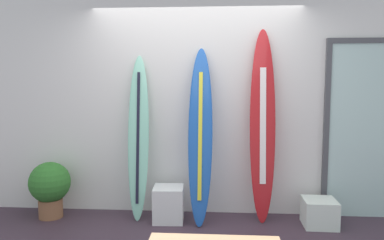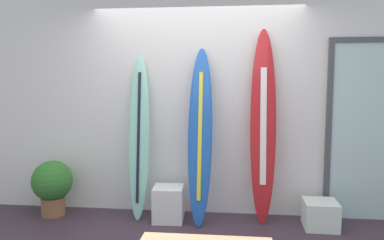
{
  "view_description": "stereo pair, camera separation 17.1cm",
  "coord_description": "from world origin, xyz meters",
  "px_view_note": "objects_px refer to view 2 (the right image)",
  "views": [
    {
      "loc": [
        0.26,
        -3.29,
        1.62
      ],
      "look_at": [
        -0.03,
        0.95,
        1.18
      ],
      "focal_mm": 34.76,
      "sensor_mm": 36.0,
      "label": 1
    },
    {
      "loc": [
        0.43,
        -3.27,
        1.62
      ],
      "look_at": [
        -0.03,
        0.95,
        1.18
      ],
      "focal_mm": 34.76,
      "sensor_mm": 36.0,
      "label": 2
    }
  ],
  "objects_px": {
    "surfboard_crimson": "(263,127)",
    "glass_door": "(379,127)",
    "surfboard_seafoam": "(139,138)",
    "potted_plant": "(52,184)",
    "surfboard_cobalt": "(200,136)",
    "display_block_left": "(320,214)",
    "display_block_center": "(168,204)"
  },
  "relations": [
    {
      "from": "surfboard_crimson",
      "to": "potted_plant",
      "type": "height_order",
      "value": "surfboard_crimson"
    },
    {
      "from": "display_block_center",
      "to": "surfboard_seafoam",
      "type": "bearing_deg",
      "value": 163.71
    },
    {
      "from": "display_block_center",
      "to": "potted_plant",
      "type": "relative_size",
      "value": 0.6
    },
    {
      "from": "surfboard_cobalt",
      "to": "glass_door",
      "type": "xyz_separation_m",
      "value": [
        2.04,
        0.27,
        0.1
      ]
    },
    {
      "from": "surfboard_cobalt",
      "to": "display_block_left",
      "type": "relative_size",
      "value": 5.5
    },
    {
      "from": "surfboard_crimson",
      "to": "display_block_center",
      "type": "height_order",
      "value": "surfboard_crimson"
    },
    {
      "from": "surfboard_cobalt",
      "to": "glass_door",
      "type": "bearing_deg",
      "value": 7.47
    },
    {
      "from": "surfboard_seafoam",
      "to": "surfboard_crimson",
      "type": "bearing_deg",
      "value": 0.58
    },
    {
      "from": "surfboard_crimson",
      "to": "display_block_left",
      "type": "distance_m",
      "value": 1.15
    },
    {
      "from": "surfboard_seafoam",
      "to": "potted_plant",
      "type": "xyz_separation_m",
      "value": [
        -1.06,
        -0.09,
        -0.56
      ]
    },
    {
      "from": "potted_plant",
      "to": "surfboard_cobalt",
      "type": "bearing_deg",
      "value": 0.53
    },
    {
      "from": "surfboard_cobalt",
      "to": "display_block_center",
      "type": "bearing_deg",
      "value": -175.1
    },
    {
      "from": "surfboard_crimson",
      "to": "potted_plant",
      "type": "relative_size",
      "value": 3.33
    },
    {
      "from": "surfboard_cobalt",
      "to": "surfboard_crimson",
      "type": "xyz_separation_m",
      "value": [
        0.71,
        0.09,
        0.11
      ]
    },
    {
      "from": "surfboard_crimson",
      "to": "glass_door",
      "type": "xyz_separation_m",
      "value": [
        1.33,
        0.18,
        -0.01
      ]
    },
    {
      "from": "surfboard_crimson",
      "to": "glass_door",
      "type": "bearing_deg",
      "value": 7.6
    },
    {
      "from": "display_block_left",
      "to": "potted_plant",
      "type": "distance_m",
      "value": 3.15
    },
    {
      "from": "surfboard_crimson",
      "to": "glass_door",
      "type": "relative_size",
      "value": 1.05
    },
    {
      "from": "glass_door",
      "to": "potted_plant",
      "type": "xyz_separation_m",
      "value": [
        -3.84,
        -0.28,
        -0.71
      ]
    },
    {
      "from": "surfboard_crimson",
      "to": "display_block_left",
      "type": "height_order",
      "value": "surfboard_crimson"
    },
    {
      "from": "surfboard_cobalt",
      "to": "glass_door",
      "type": "relative_size",
      "value": 0.95
    },
    {
      "from": "surfboard_seafoam",
      "to": "surfboard_cobalt",
      "type": "bearing_deg",
      "value": -5.9
    },
    {
      "from": "surfboard_cobalt",
      "to": "surfboard_crimson",
      "type": "bearing_deg",
      "value": 7.22
    },
    {
      "from": "display_block_left",
      "to": "potted_plant",
      "type": "relative_size",
      "value": 0.55
    },
    {
      "from": "display_block_center",
      "to": "glass_door",
      "type": "bearing_deg",
      "value": 7.08
    },
    {
      "from": "display_block_left",
      "to": "potted_plant",
      "type": "bearing_deg",
      "value": 179.04
    },
    {
      "from": "surfboard_crimson",
      "to": "glass_door",
      "type": "height_order",
      "value": "surfboard_crimson"
    },
    {
      "from": "display_block_left",
      "to": "glass_door",
      "type": "bearing_deg",
      "value": 25.79
    },
    {
      "from": "surfboard_seafoam",
      "to": "surfboard_crimson",
      "type": "relative_size",
      "value": 0.87
    },
    {
      "from": "surfboard_seafoam",
      "to": "potted_plant",
      "type": "distance_m",
      "value": 1.2
    },
    {
      "from": "surfboard_crimson",
      "to": "display_block_center",
      "type": "relative_size",
      "value": 5.55
    },
    {
      "from": "surfboard_crimson",
      "to": "surfboard_seafoam",
      "type": "bearing_deg",
      "value": -179.42
    }
  ]
}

